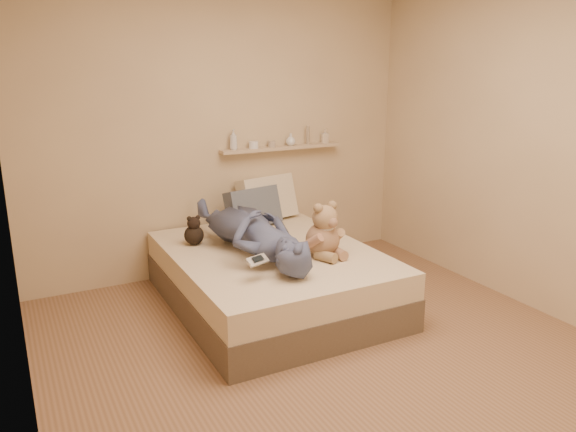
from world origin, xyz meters
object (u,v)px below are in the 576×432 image
pillow_cream (267,199)px  wall_shelf (281,148)px  person (252,230)px  pillow_grey (253,208)px  game_console (257,260)px  teddy_bear (324,234)px  bed (272,278)px  dark_plush (194,232)px

pillow_cream → wall_shelf: 0.49m
pillow_cream → person: 0.95m
pillow_cream → pillow_grey: 0.25m
game_console → teddy_bear: bearing=17.5°
game_console → person: size_ratio=0.12×
game_console → pillow_grey: size_ratio=0.35×
game_console → pillow_cream: 1.52m
wall_shelf → bed: bearing=-121.2°
person → bed: bearing=165.5°
game_console → wall_shelf: size_ratio=0.15×
bed → pillow_grey: pillow_grey is taller
wall_shelf → person: bearing=-128.6°
bed → pillow_grey: (0.16, 0.69, 0.40)m
bed → wall_shelf: wall_shelf is taller
dark_plush → bed: bearing=-41.0°
pillow_grey → bed: bearing=-102.7°
game_console → bed: bearing=55.4°
pillow_cream → teddy_bear: bearing=-93.3°
bed → person: bearing=167.1°
teddy_bear → dark_plush: teddy_bear is taller
game_console → pillow_cream: bearing=62.0°
bed → dark_plush: 0.73m
wall_shelf → teddy_bear: bearing=-101.9°
teddy_bear → dark_plush: size_ratio=1.76×
pillow_cream → wall_shelf: bearing=22.7°
pillow_grey → person: 0.72m
pillow_cream → person: size_ratio=0.37×
bed → game_console: game_console is taller
dark_plush → wall_shelf: 1.27m
bed → pillow_grey: size_ratio=3.80×
dark_plush → pillow_grey: bearing=22.5°
pillow_grey → person: person is taller
dark_plush → pillow_cream: 0.95m
pillow_cream → game_console: bearing=-118.0°
bed → person: 0.43m
dark_plush → wall_shelf: size_ratio=0.20×
pillow_grey → game_console: bearing=-112.9°
pillow_grey → teddy_bear: bearing=-82.0°
pillow_grey → person: size_ratio=0.33×
dark_plush → pillow_grey: size_ratio=0.49×
game_console → wall_shelf: wall_shelf is taller
teddy_bear → person: bearing=142.5°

